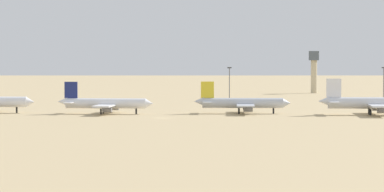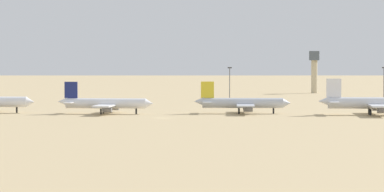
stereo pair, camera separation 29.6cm
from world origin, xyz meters
TOP-DOWN VIEW (x-y plane):
  - ground at (0.00, 0.00)m, footprint 4000.00×4000.00m
  - ridge_west at (55.97, 992.30)m, footprint 241.77×194.97m
  - parked_jet_navy_2 at (-22.90, 19.05)m, footprint 32.02×26.92m
  - parked_jet_yellow_3 at (21.39, 28.41)m, footprint 32.17×27.26m
  - parked_jet_white_4 at (64.21, 26.78)m, footprint 35.69×30.15m
  - control_tower at (37.81, 219.45)m, footprint 5.20×5.20m
  - light_pole_west at (71.31, 154.71)m, footprint 1.80×0.50m
  - light_pole_mid at (4.70, 130.55)m, footprint 1.80×0.50m

SIDE VIEW (x-z plane):
  - ground at x=0.00m, z-range 0.00..0.00m
  - parked_jet_navy_2 at x=-22.90m, z-range -1.82..8.76m
  - parked_jet_yellow_3 at x=21.39m, z-range -1.83..8.79m
  - parked_jet_white_4 at x=64.21m, z-range -2.03..9.75m
  - light_pole_west at x=71.31m, z-range 1.19..15.38m
  - light_pole_mid at x=4.70m, z-range 1.19..15.48m
  - control_tower at x=37.81m, z-range 2.25..24.03m
  - ridge_west at x=55.97m, z-range 0.00..73.05m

